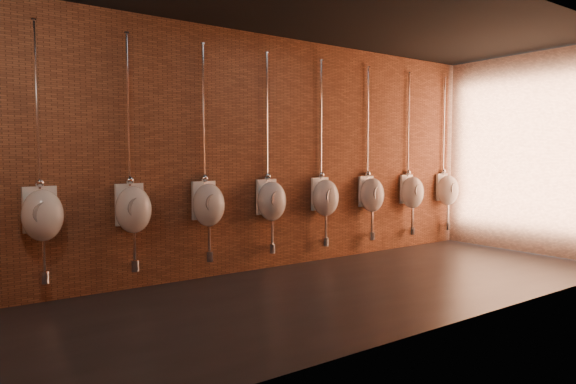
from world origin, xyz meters
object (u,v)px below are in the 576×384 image
urinal_2 (133,209)px  urinal_3 (208,204)px  urinal_8 (447,189)px  urinal_6 (372,194)px  urinal_4 (271,200)px  urinal_5 (325,197)px  urinal_1 (42,214)px  urinal_7 (412,192)px

urinal_2 → urinal_3: bearing=0.0°
urinal_2 → urinal_8: (5.71, 0.00, 0.00)m
urinal_6 → urinal_8: bearing=0.0°
urinal_4 → urinal_8: same height
urinal_2 → urinal_5: same height
urinal_5 → urinal_1: bearing=180.0°
urinal_8 → urinal_7: bearing=180.0°
urinal_2 → urinal_3: (0.95, 0.00, 0.00)m
urinal_8 → urinal_2: bearing=180.0°
urinal_3 → urinal_4: size_ratio=1.00×
urinal_5 → urinal_6: (0.95, 0.00, 0.00)m
urinal_2 → urinal_8: 5.71m
urinal_4 → urinal_7: same height
urinal_1 → urinal_6: size_ratio=1.00×
urinal_1 → urinal_8: bearing=0.0°
urinal_3 → urinal_5: same height
urinal_4 → urinal_7: size_ratio=1.00×
urinal_3 → urinal_5: 1.90m
urinal_2 → urinal_7: bearing=0.0°
urinal_2 → urinal_7: same height
urinal_2 → urinal_8: same height
urinal_3 → urinal_8: same height
urinal_3 → urinal_8: bearing=0.0°
urinal_7 → urinal_3: bearing=180.0°
urinal_1 → urinal_3: same height
urinal_1 → urinal_8: same height
urinal_1 → urinal_5: same height
urinal_1 → urinal_4: (2.85, 0.00, 0.00)m
urinal_2 → urinal_4: size_ratio=1.00×
urinal_3 → urinal_7: bearing=0.0°
urinal_3 → urinal_6: size_ratio=1.00×
urinal_4 → urinal_2: bearing=180.0°
urinal_2 → urinal_6: same height
urinal_8 → urinal_6: bearing=180.0°
urinal_1 → urinal_5: bearing=0.0°
urinal_6 → urinal_7: same height
urinal_1 → urinal_5: 3.80m
urinal_3 → urinal_2: bearing=180.0°
urinal_1 → urinal_3: bearing=0.0°
urinal_1 → urinal_4: size_ratio=1.00×
urinal_3 → urinal_7: 3.80m
urinal_5 → urinal_7: size_ratio=1.00×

